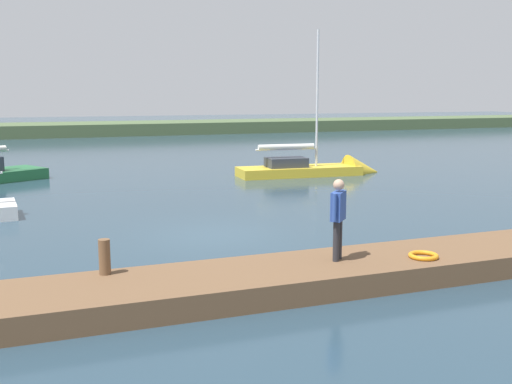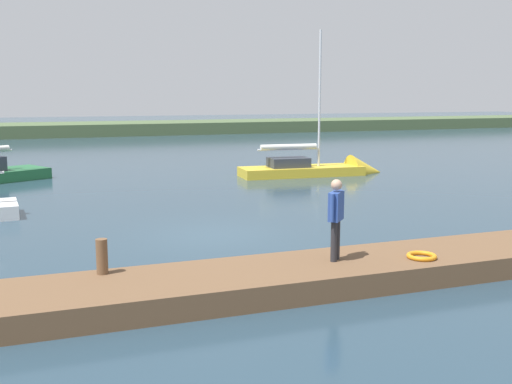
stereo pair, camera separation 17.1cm
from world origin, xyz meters
TOP-DOWN VIEW (x-y plane):
  - ground_plane at (0.00, 0.00)m, footprint 200.00×200.00m
  - far_shoreline at (0.00, -47.10)m, footprint 180.00×8.00m
  - dock_pier at (0.00, 5.27)m, footprint 24.46×2.25m
  - mooring_post_far at (3.67, 4.48)m, footprint 0.23×0.23m
  - life_ring_buoy at (-3.08, 5.73)m, footprint 0.66×0.66m
  - sailboat_far_right at (-9.05, -11.10)m, footprint 7.68×2.38m
  - person_on_dock at (-1.21, 5.20)m, footprint 0.50×0.50m

SIDE VIEW (x-z plane):
  - ground_plane at x=0.00m, z-range 0.00..0.00m
  - far_shoreline at x=0.00m, z-range -1.20..1.20m
  - sailboat_far_right at x=-9.05m, z-range -3.98..4.19m
  - dock_pier at x=0.00m, z-range 0.00..0.50m
  - life_ring_buoy at x=-3.08m, z-range 0.50..0.60m
  - mooring_post_far at x=3.67m, z-range 0.50..1.22m
  - person_on_dock at x=-1.21m, z-range 0.65..2.44m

